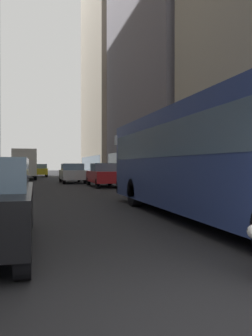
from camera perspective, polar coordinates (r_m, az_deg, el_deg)
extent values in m
plane|color=#232326|center=(37.70, -11.99, -1.79)|extent=(120.00, 120.00, 0.00)
cube|color=gray|center=(38.40, -3.46, -1.62)|extent=(2.40, 110.00, 0.15)
cube|color=slate|center=(36.65, 9.32, 23.73)|extent=(10.89, 19.27, 31.92)
cube|color=slate|center=(31.86, 0.34, 0.68)|extent=(0.08, 17.34, 2.40)
cube|color=#A0937F|center=(56.43, -0.03, 17.56)|extent=(11.40, 19.77, 36.09)
cube|color=slate|center=(52.79, -6.01, 0.61)|extent=(0.08, 17.79, 2.40)
cube|color=#33478C|center=(9.73, 13.69, 1.51)|extent=(2.55, 11.50, 2.75)
cube|color=slate|center=(9.75, 13.70, 4.42)|extent=(2.57, 11.04, 0.90)
cube|color=black|center=(15.02, 3.24, -3.13)|extent=(2.55, 0.16, 0.44)
cylinder|color=black|center=(12.64, 1.40, -4.04)|extent=(0.30, 1.00, 1.00)
cylinder|color=black|center=(13.44, 10.67, -3.78)|extent=(0.30, 1.00, 1.00)
cube|color=silver|center=(14.10, -1.71, 4.56)|extent=(0.08, 0.24, 0.40)
cube|color=#B7BABF|center=(29.48, -8.87, -1.07)|extent=(1.86, 4.76, 0.75)
cube|color=slate|center=(29.24, -8.82, 0.19)|extent=(1.71, 2.14, 0.55)
cylinder|color=black|center=(31.38, -10.73, -1.66)|extent=(0.22, 0.64, 0.64)
cylinder|color=black|center=(31.54, -7.75, -1.65)|extent=(0.22, 0.64, 0.64)
cylinder|color=black|center=(27.47, -10.15, -1.97)|extent=(0.22, 0.64, 0.64)
cylinder|color=black|center=(27.65, -6.75, -1.95)|extent=(0.22, 0.64, 0.64)
cube|color=yellow|center=(45.05, -13.97, -0.53)|extent=(1.81, 4.05, 0.75)
cube|color=slate|center=(44.84, -13.97, 0.29)|extent=(1.66, 1.82, 0.55)
cylinder|color=black|center=(46.67, -14.97, -0.96)|extent=(0.22, 0.64, 0.64)
cylinder|color=black|center=(46.69, -13.03, -0.96)|extent=(0.22, 0.64, 0.64)
cylinder|color=black|center=(43.45, -14.99, -1.07)|extent=(0.22, 0.64, 0.64)
cylinder|color=black|center=(43.47, -12.90, -1.06)|extent=(0.22, 0.64, 0.64)
cylinder|color=black|center=(8.71, -15.80, -7.31)|extent=(0.22, 0.64, 0.64)
cylinder|color=black|center=(4.87, -16.64, -13.57)|extent=(0.22, 0.64, 0.64)
cube|color=red|center=(23.99, -3.63, -1.42)|extent=(1.81, 4.61, 0.75)
cube|color=slate|center=(23.75, -3.52, 0.13)|extent=(1.67, 2.08, 0.55)
cylinder|color=black|center=(25.73, -6.18, -2.13)|extent=(0.22, 0.64, 0.64)
cylinder|color=black|center=(26.02, -2.72, -2.10)|extent=(0.22, 0.64, 0.64)
cylinder|color=black|center=(22.01, -4.71, -2.58)|extent=(0.22, 0.64, 0.64)
cylinder|color=black|center=(22.34, -0.69, -2.53)|extent=(0.22, 0.64, 0.64)
cube|color=#19519E|center=(40.51, -16.15, 0.48)|extent=(2.30, 2.00, 2.10)
cube|color=silver|center=(36.76, -16.29, 0.87)|extent=(2.30, 5.50, 2.60)
cylinder|color=black|center=(40.56, -17.57, -1.00)|extent=(0.28, 0.90, 0.90)
cylinder|color=black|center=(40.51, -14.72, -1.00)|extent=(0.28, 0.90, 0.90)
cylinder|color=black|center=(35.07, -18.01, -1.24)|extent=(0.28, 0.90, 0.90)
cylinder|color=black|center=(35.01, -14.70, -1.23)|extent=(0.28, 0.90, 0.90)
sphere|color=black|center=(4.92, 19.70, -9.62)|extent=(0.07, 0.07, 0.07)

